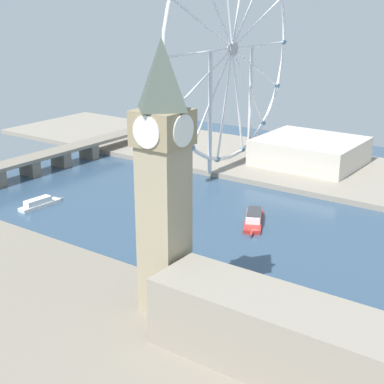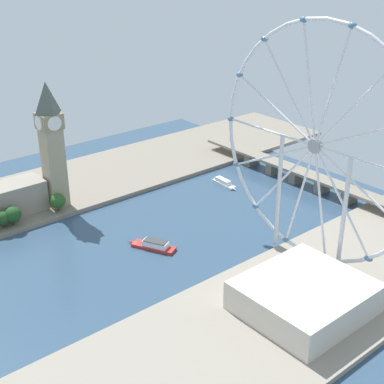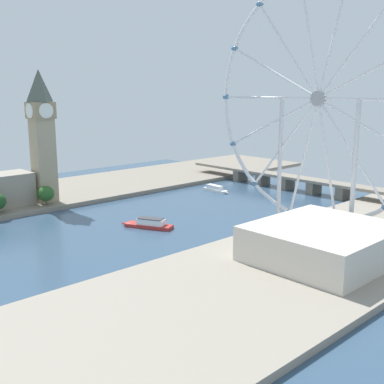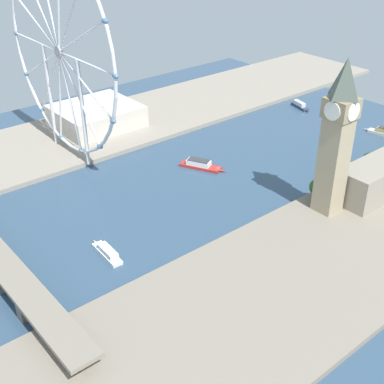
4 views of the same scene
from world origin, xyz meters
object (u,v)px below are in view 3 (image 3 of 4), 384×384
Objects in this scene: clock_tower at (42,134)px; tour_boat_2 at (149,224)px; riverside_hall at (324,243)px; tour_boat_3 at (215,189)px; river_bridge at (287,179)px; ferris_wheel at (318,100)px.

tour_boat_2 is at bearing 11.24° from clock_tower.
riverside_hall is at bearing 163.82° from tour_boat_2.
riverside_hall is at bearing 10.70° from clock_tower.
tour_boat_3 is at bearing -92.68° from tour_boat_2.
riverside_hall reaches higher than tour_boat_2.
clock_tower is 0.45× the size of river_bridge.
river_bridge is at bearing 131.19° from riverside_hall.
riverside_hall is 0.31× the size of river_bridge.
riverside_hall is (189.44, 35.79, -37.07)m from clock_tower.
tour_boat_3 is at bearing 68.62° from clock_tower.
river_bridge is at bearing 58.34° from tour_boat_3.
river_bridge is 57.36m from tour_boat_3.
tour_boat_2 is 1.17× the size of tour_boat_3.
ferris_wheel is (158.51, 74.14, 23.68)m from clock_tower.
ferris_wheel is at bearing 128.88° from riverside_hall.
clock_tower reaches higher than tour_boat_2.
tour_boat_3 is (-143.96, 80.41, -8.81)m from riverside_hall.
clock_tower reaches higher than riverside_hall.
tour_boat_2 is 107.65m from tour_boat_3.
clock_tower is 1.45× the size of riverside_hall.
ferris_wheel is 139.22m from tour_boat_3.
clock_tower reaches higher than river_bridge.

